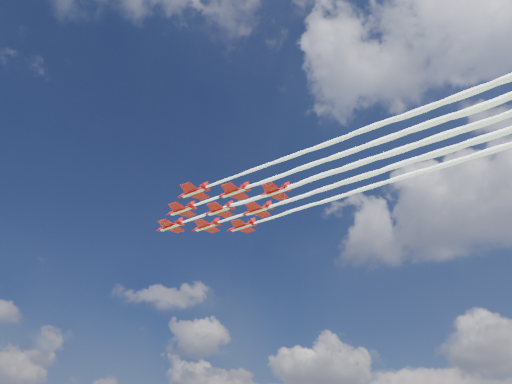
% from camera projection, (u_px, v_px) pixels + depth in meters
% --- Properties ---
extents(jet_lead, '(97.14, 14.52, 3.02)m').
position_uv_depth(jet_lead, '(280.00, 190.00, 154.94)').
color(jet_lead, '#BA0A13').
extents(jet_row2_port, '(97.14, 14.52, 3.02)m').
position_uv_depth(jet_row2_port, '(300.00, 169.00, 145.27)').
color(jet_row2_port, '#BA0A13').
extents(jet_row2_starb, '(97.14, 14.52, 3.02)m').
position_uv_depth(jet_row2_starb, '(320.00, 190.00, 154.98)').
color(jet_row2_starb, '#BA0A13').
extents(jet_row3_port, '(97.14, 14.52, 3.02)m').
position_uv_depth(jet_row3_port, '(322.00, 145.00, 135.59)').
color(jet_row3_port, '#BA0A13').
extents(jet_row3_centre, '(97.14, 14.52, 3.02)m').
position_uv_depth(jet_row3_centre, '(343.00, 169.00, 145.30)').
color(jet_row3_centre, '#BA0A13').
extents(jet_row3_starb, '(97.14, 14.52, 3.02)m').
position_uv_depth(jet_row3_starb, '(361.00, 190.00, 155.02)').
color(jet_row3_starb, '#BA0A13').
extents(jet_row4_port, '(97.14, 14.52, 3.02)m').
position_uv_depth(jet_row4_port, '(369.00, 145.00, 135.63)').
color(jet_row4_port, '#BA0A13').
extents(jet_row4_starb, '(97.14, 14.52, 3.02)m').
position_uv_depth(jet_row4_starb, '(386.00, 169.00, 145.34)').
color(jet_row4_starb, '#BA0A13').
extents(jet_tail, '(97.14, 14.52, 3.02)m').
position_uv_depth(jet_tail, '(415.00, 145.00, 135.66)').
color(jet_tail, '#BA0A13').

